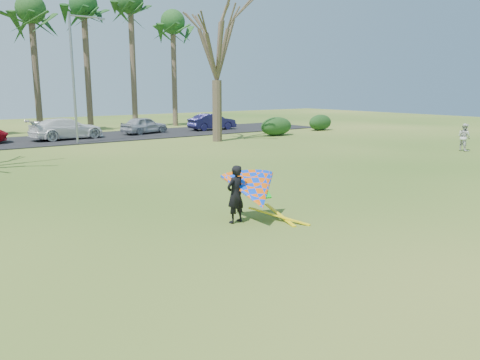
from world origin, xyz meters
TOP-DOWN VIEW (x-y plane):
  - ground at (0.00, 0.00)m, footprint 100.00×100.00m
  - parking_strip at (0.00, 25.00)m, footprint 46.00×7.00m
  - palm_6 at (2.00, 31.00)m, footprint 4.84×4.84m
  - palm_7 at (6.00, 31.00)m, footprint 4.84×4.84m
  - palm_8 at (10.00, 31.00)m, footprint 4.84×4.84m
  - palm_9 at (14.00, 31.00)m, footprint 4.84×4.84m
  - bare_tree_right at (10.00, 18.00)m, footprint 6.27×6.27m
  - streetlight at (2.16, 22.00)m, footprint 2.28×0.18m
  - hedge_near at (15.55, 18.42)m, footprint 2.76×1.25m
  - hedge_far at (21.35, 19.54)m, footprint 2.35×1.11m
  - car_3 at (2.19, 24.74)m, footprint 5.13×2.64m
  - car_4 at (8.11, 25.16)m, footprint 4.03×2.48m
  - car_5 at (14.04, 24.80)m, footprint 4.02×1.41m
  - pedestrian_a at (18.50, 5.71)m, footprint 0.76×0.88m
  - kite_flyer at (0.15, 1.62)m, footprint 2.13×2.39m

SIDE VIEW (x-z plane):
  - ground at x=0.00m, z-range 0.00..0.00m
  - parking_strip at x=0.00m, z-range 0.00..0.06m
  - hedge_far at x=21.35m, z-range 0.00..1.31m
  - hedge_near at x=15.55m, z-range 0.00..1.38m
  - car_4 at x=8.11m, z-range 0.06..1.34m
  - car_5 at x=14.04m, z-range 0.06..1.38m
  - car_3 at x=2.19m, z-range 0.06..1.48m
  - pedestrian_a at x=18.50m, z-range 0.00..1.55m
  - kite_flyer at x=0.15m, z-range -0.17..1.85m
  - streetlight at x=2.16m, z-range 0.46..8.46m
  - bare_tree_right at x=10.00m, z-range 1.96..11.17m
  - palm_6 at x=2.00m, z-range 3.75..14.59m
  - palm_9 at x=14.00m, z-range 3.75..14.59m
  - palm_7 at x=6.00m, z-range 4.08..15.62m
  - palm_8 at x=10.00m, z-range 4.40..16.64m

